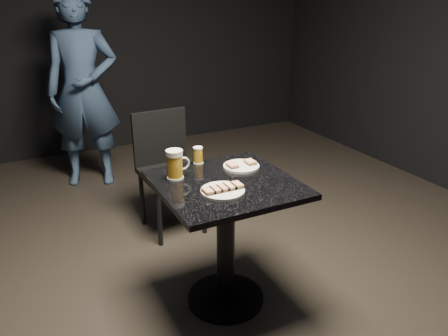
{
  "coord_description": "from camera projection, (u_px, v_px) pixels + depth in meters",
  "views": [
    {
      "loc": [
        -0.95,
        -1.85,
        1.66
      ],
      "look_at": [
        0.0,
        0.02,
        0.82
      ],
      "focal_mm": 35.0,
      "sensor_mm": 36.0,
      "label": 1
    }
  ],
  "objects": [
    {
      "name": "floor",
      "position": [
        226.0,
        299.0,
        2.55
      ],
      "size": [
        6.0,
        6.0,
        0.0
      ],
      "primitive_type": "plane",
      "color": "black",
      "rests_on": "ground"
    },
    {
      "name": "plate_large",
      "position": [
        223.0,
        191.0,
        2.15
      ],
      "size": [
        0.22,
        0.22,
        0.01
      ],
      "primitive_type": "cylinder",
      "color": "silver",
      "rests_on": "table"
    },
    {
      "name": "plate_small",
      "position": [
        241.0,
        166.0,
        2.45
      ],
      "size": [
        0.2,
        0.2,
        0.01
      ],
      "primitive_type": "cylinder",
      "color": "white",
      "rests_on": "table"
    },
    {
      "name": "patron",
      "position": [
        83.0,
        91.0,
        3.84
      ],
      "size": [
        0.72,
        0.58,
        1.72
      ],
      "primitive_type": "imported",
      "rotation": [
        0.0,
        0.0,
        -0.31
      ],
      "color": "navy",
      "rests_on": "floor"
    },
    {
      "name": "table",
      "position": [
        226.0,
        223.0,
        2.36
      ],
      "size": [
        0.7,
        0.7,
        0.75
      ],
      "color": "black",
      "rests_on": "floor"
    },
    {
      "name": "beer_mug",
      "position": [
        175.0,
        164.0,
        2.28
      ],
      "size": [
        0.13,
        0.09,
        0.16
      ],
      "color": "silver",
      "rests_on": "table"
    },
    {
      "name": "beer_tumbler",
      "position": [
        198.0,
        155.0,
        2.5
      ],
      "size": [
        0.06,
        0.06,
        0.1
      ],
      "color": "silver",
      "rests_on": "table"
    },
    {
      "name": "chair",
      "position": [
        167.0,
        164.0,
        3.19
      ],
      "size": [
        0.43,
        0.43,
        0.88
      ],
      "color": "black",
      "rests_on": "floor"
    },
    {
      "name": "canapes_on_plate_large",
      "position": [
        223.0,
        188.0,
        2.14
      ],
      "size": [
        0.2,
        0.07,
        0.02
      ],
      "color": "#4C3521",
      "rests_on": "plate_large"
    },
    {
      "name": "canapes_on_plate_small",
      "position": [
        241.0,
        164.0,
        2.45
      ],
      "size": [
        0.16,
        0.07,
        0.02
      ],
      "color": "#4C3521",
      "rests_on": "plate_small"
    }
  ]
}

